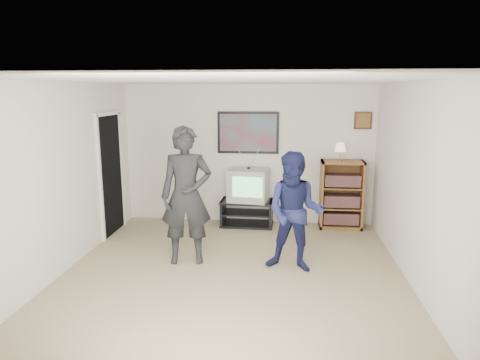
% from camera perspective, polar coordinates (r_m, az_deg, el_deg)
% --- Properties ---
extents(room_shell, '(4.51, 5.00, 2.51)m').
position_cam_1_polar(room_shell, '(5.65, -0.75, 0.27)').
color(room_shell, '#745F49').
rests_on(room_shell, ground).
extents(media_stand, '(0.95, 0.55, 0.46)m').
position_cam_1_polar(media_stand, '(7.71, 0.93, -4.39)').
color(media_stand, black).
rests_on(media_stand, room_shell).
extents(crt_television, '(0.74, 0.65, 0.57)m').
position_cam_1_polar(crt_television, '(7.58, 1.17, -0.63)').
color(crt_television, '#A8A9A3').
rests_on(crt_television, media_stand).
extents(bookshelf, '(0.73, 0.42, 1.20)m').
position_cam_1_polar(bookshelf, '(7.71, 13.34, -1.89)').
color(bookshelf, brown).
rests_on(bookshelf, room_shell).
extents(table_lamp, '(0.20, 0.20, 0.32)m').
position_cam_1_polar(table_lamp, '(7.55, 13.22, 3.67)').
color(table_lamp, beige).
rests_on(table_lamp, bookshelf).
extents(person_tall, '(0.77, 0.58, 1.92)m').
position_cam_1_polar(person_tall, '(5.95, -7.15, -2.09)').
color(person_tall, black).
rests_on(person_tall, room_shell).
extents(person_short, '(0.89, 0.75, 1.61)m').
position_cam_1_polar(person_short, '(5.72, 7.33, -4.28)').
color(person_short, '#1A1E47').
rests_on(person_short, room_shell).
extents(controller_left, '(0.08, 0.14, 0.04)m').
position_cam_1_polar(controller_left, '(6.09, -7.12, -0.19)').
color(controller_left, white).
rests_on(controller_left, person_tall).
extents(controller_right, '(0.04, 0.12, 0.03)m').
position_cam_1_polar(controller_right, '(5.87, 7.61, -0.43)').
color(controller_right, white).
rests_on(controller_right, person_short).
extents(poster, '(1.10, 0.03, 0.75)m').
position_cam_1_polar(poster, '(7.69, 1.08, 6.33)').
color(poster, black).
rests_on(poster, room_shell).
extents(air_vent, '(0.28, 0.02, 0.14)m').
position_cam_1_polar(air_vent, '(7.74, -3.01, 8.57)').
color(air_vent, white).
rests_on(air_vent, room_shell).
extents(small_picture, '(0.30, 0.03, 0.30)m').
position_cam_1_polar(small_picture, '(7.77, 16.09, 7.63)').
color(small_picture, '#352511').
rests_on(small_picture, room_shell).
extents(doorway, '(0.03, 0.85, 2.00)m').
position_cam_1_polar(doorway, '(7.47, -16.88, 0.62)').
color(doorway, black).
rests_on(doorway, room_shell).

